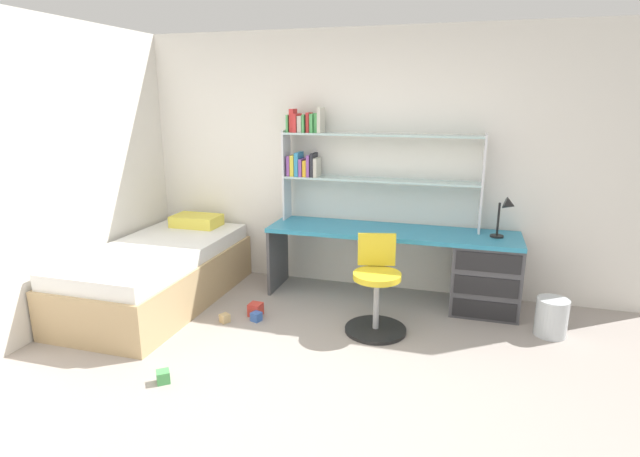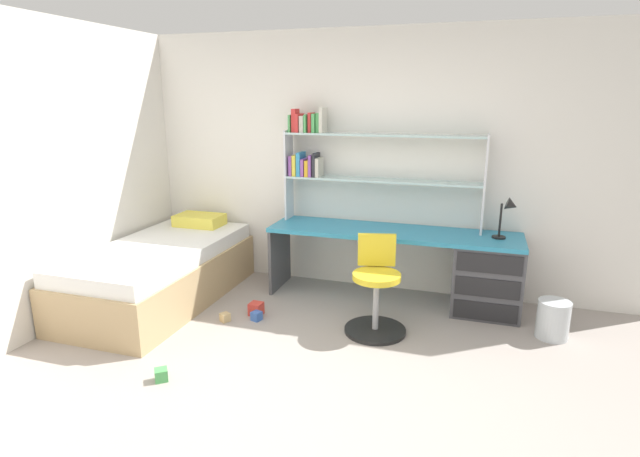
{
  "view_description": "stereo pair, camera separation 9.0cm",
  "coord_description": "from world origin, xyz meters",
  "views": [
    {
      "loc": [
        1.02,
        -2.63,
        1.93
      ],
      "look_at": [
        -0.13,
        1.27,
        0.85
      ],
      "focal_mm": 27.96,
      "sensor_mm": 36.0,
      "label": 1
    },
    {
      "loc": [
        1.1,
        -2.6,
        1.93
      ],
      "look_at": [
        -0.13,
        1.27,
        0.85
      ],
      "focal_mm": 27.96,
      "sensor_mm": 36.0,
      "label": 2
    }
  ],
  "objects": [
    {
      "name": "toy_block_green_1",
      "position": [
        -0.9,
        0.02,
        0.04
      ],
      "size": [
        0.12,
        0.12,
        0.09
      ],
      "primitive_type": "cube",
      "rotation": [
        0.0,
        0.0,
        0.67
      ],
      "color": "#479E51",
      "rests_on": "ground_plane"
    },
    {
      "name": "desk_lamp",
      "position": [
        1.39,
        1.95,
        0.96
      ],
      "size": [
        0.2,
        0.16,
        0.38
      ],
      "color": "black",
      "rests_on": "desk"
    },
    {
      "name": "bed_platform",
      "position": [
        -1.74,
        1.26,
        0.29
      ],
      "size": [
        1.02,
        2.02,
        0.69
      ],
      "color": "tan",
      "rests_on": "ground_plane"
    },
    {
      "name": "desk",
      "position": [
        1.01,
        1.96,
        0.4
      ],
      "size": [
        2.36,
        0.59,
        0.7
      ],
      "color": "teal",
      "rests_on": "ground_plane"
    },
    {
      "name": "room_shell",
      "position": [
        -1.15,
        1.15,
        1.29
      ],
      "size": [
        5.55,
        5.55,
        2.57
      ],
      "color": "white",
      "rests_on": "ground_plane"
    },
    {
      "name": "toy_block_red_2",
      "position": [
        -0.73,
        1.23,
        0.06
      ],
      "size": [
        0.12,
        0.12,
        0.11
      ],
      "primitive_type": "cube",
      "rotation": [
        0.0,
        0.0,
        3.08
      ],
      "color": "red",
      "rests_on": "ground_plane"
    },
    {
      "name": "toy_block_natural_0",
      "position": [
        -0.94,
        1.02,
        0.04
      ],
      "size": [
        0.1,
        0.1,
        0.07
      ],
      "primitive_type": "cube",
      "rotation": [
        0.0,
        0.0,
        2.62
      ],
      "color": "tan",
      "rests_on": "ground_plane"
    },
    {
      "name": "swivel_chair",
      "position": [
        0.37,
        1.25,
        0.33
      ],
      "size": [
        0.52,
        0.52,
        0.81
      ],
      "color": "black",
      "rests_on": "ground_plane"
    },
    {
      "name": "toy_block_blue_3",
      "position": [
        -0.68,
        1.12,
        0.04
      ],
      "size": [
        0.1,
        0.1,
        0.08
      ],
      "primitive_type": "cube",
      "rotation": [
        0.0,
        0.0,
        2.82
      ],
      "color": "#3860B7",
      "rests_on": "ground_plane"
    },
    {
      "name": "waste_bin",
      "position": [
        1.78,
        1.56,
        0.16
      ],
      "size": [
        0.26,
        0.26,
        0.32
      ],
      "primitive_type": "cylinder",
      "color": "silver",
      "rests_on": "ground_plane"
    },
    {
      "name": "bookshelf_hutch",
      "position": [
        -0.12,
        2.13,
        1.37
      ],
      "size": [
        1.93,
        0.22,
        1.13
      ],
      "color": "silver",
      "rests_on": "desk"
    },
    {
      "name": "ground_plane",
      "position": [
        0.0,
        0.0,
        -0.01
      ],
      "size": [
        5.55,
        5.55,
        0.02
      ],
      "primitive_type": "cube",
      "color": "#9E938C"
    }
  ]
}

